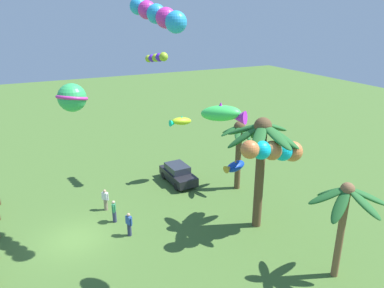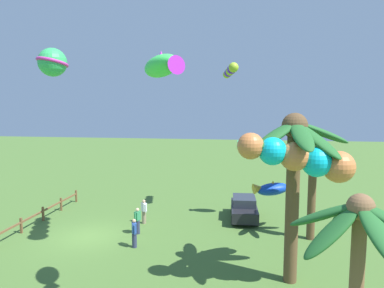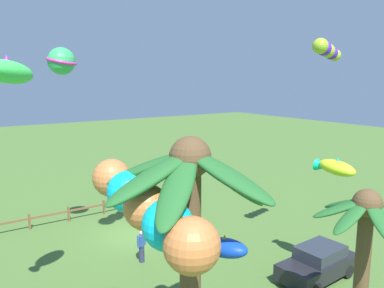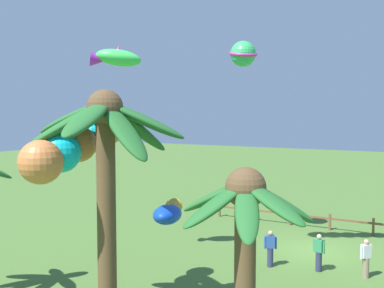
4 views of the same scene
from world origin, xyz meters
TOP-DOWN VIEW (x-y plane):
  - ground_plane at (0.00, 0.00)m, footprint 120.00×120.00m
  - palm_tree_0 at (-1.62, 12.81)m, footprint 3.10×3.02m
  - palm_tree_1 at (3.58, 11.03)m, footprint 4.75×4.61m
  - palm_tree_2 at (9.48, 11.93)m, footprint 3.66×3.57m
  - parked_car_0 at (-4.66, 9.00)m, footprint 3.98×1.89m
  - spectator_0 at (-2.74, 2.54)m, footprint 0.43×0.43m
  - spectator_1 at (-0.89, 2.69)m, footprint 0.53×0.34m
  - spectator_2 at (1.09, 3.13)m, footprint 0.51×0.36m
  - kite_tube_0 at (-5.86, 7.92)m, footprint 2.40×1.15m
  - kite_tube_1 at (4.74, 11.12)m, footprint 1.52×4.55m
  - kite_fish_2 at (-4.88, 9.37)m, footprint 0.87×1.91m
  - kite_fish_3 at (1.87, 10.25)m, footprint 1.27×1.92m
  - kite_fish_4 at (6.98, 6.21)m, footprint 2.21×1.97m
  - kite_tube_5 at (2.36, 5.03)m, footprint 3.72×1.96m
  - kite_ball_6 at (3.61, 0.26)m, footprint 2.01×2.01m

SIDE VIEW (x-z plane):
  - ground_plane at x=0.00m, z-range 0.00..0.00m
  - parked_car_0 at x=-4.66m, z-range 0.00..1.51m
  - spectator_0 at x=-2.74m, z-range 0.02..1.61m
  - spectator_1 at x=-0.89m, z-range 0.02..1.61m
  - spectator_2 at x=1.09m, z-range 0.02..1.61m
  - kite_fish_3 at x=1.87m, z-range 3.32..4.10m
  - palm_tree_0 at x=-1.62m, z-range 1.28..6.86m
  - palm_tree_2 at x=9.48m, z-range 1.48..6.95m
  - kite_fish_2 at x=-4.88m, z-range 4.74..5.56m
  - palm_tree_1 at x=3.58m, z-range 1.90..9.28m
  - kite_tube_1 at x=4.74m, z-range 4.69..6.64m
  - kite_fish_4 at x=6.98m, z-range 8.52..9.50m
  - kite_ball_6 at x=3.61m, z-range 8.99..10.28m
  - kite_tube_0 at x=-5.86m, z-range 9.61..10.53m
  - kite_tube_5 at x=2.36m, z-range 12.29..14.02m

